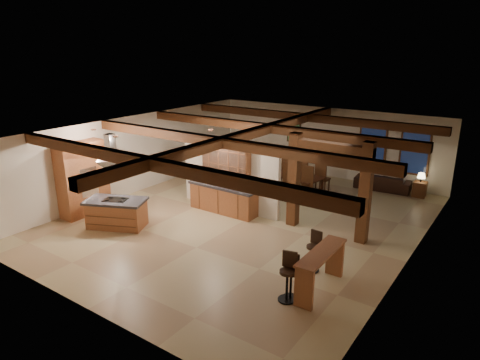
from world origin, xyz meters
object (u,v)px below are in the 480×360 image
at_px(sofa, 383,182).
at_px(bar_counter, 321,264).
at_px(dining_table, 295,184).
at_px(kitchen_island, 117,213).

bearing_deg(sofa, bar_counter, 92.46).
relative_size(dining_table, sofa, 0.95).
bearing_deg(kitchen_island, bar_counter, 1.97).
xyz_separation_m(kitchen_island, sofa, (5.60, 8.25, -0.15)).
xyz_separation_m(sofa, bar_counter, (1.05, -8.02, 0.36)).
height_order(dining_table, sofa, dining_table).
bearing_deg(dining_table, sofa, 50.70).
bearing_deg(bar_counter, dining_table, 122.51).
distance_m(dining_table, bar_counter, 6.79).
distance_m(kitchen_island, dining_table, 6.66).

